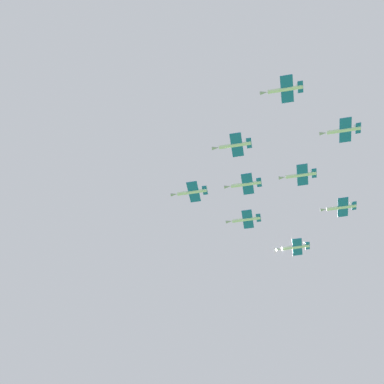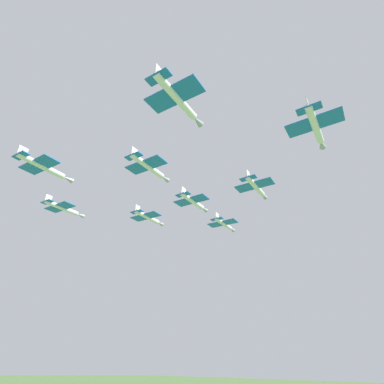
{
  "view_description": "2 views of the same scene",
  "coord_description": "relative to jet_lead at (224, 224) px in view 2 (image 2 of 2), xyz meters",
  "views": [
    {
      "loc": [
        -103.24,
        -1.39,
        3.67
      ],
      "look_at": [
        15.07,
        -13.24,
        142.89
      ],
      "focal_mm": 47.39,
      "sensor_mm": 36.0,
      "label": 1
    },
    {
      "loc": [
        29.46,
        -101.8,
        108.51
      ],
      "look_at": [
        7.13,
        -23.58,
        150.68
      ],
      "focal_mm": 26.85,
      "sensor_mm": 36.0,
      "label": 2
    }
  ],
  "objects": [
    {
      "name": "jet_lead",
      "position": [
        0.0,
        0.0,
        0.0
      ],
      "size": [
        10.28,
        13.58,
        2.82
      ],
      "rotation": [
        0.0,
        0.0,
        6.01
      ],
      "color": "white"
    },
    {
      "name": "jet_port_inner",
      "position": [
        -22.01,
        -12.28,
        0.02
      ],
      "size": [
        10.28,
        13.58,
        2.82
      ],
      "rotation": [
        0.0,
        0.0,
        6.01
      ],
      "color": "white"
    },
    {
      "name": "jet_starboard_inner",
      "position": [
        12.28,
        -22.01,
        0.79
      ],
      "size": [
        10.28,
        13.58,
        2.82
      ],
      "rotation": [
        0.0,
        0.0,
        6.01
      ],
      "color": "white"
    },
    {
      "name": "jet_port_outer",
      "position": [
        -5.35,
        -18.86,
        0.3
      ],
      "size": [
        10.28,
        13.58,
        2.82
      ],
      "rotation": [
        0.0,
        0.0,
        6.01
      ],
      "color": "white"
    },
    {
      "name": "jet_starboard_outer",
      "position": [
        -44.03,
        -24.56,
        0.58
      ],
      "size": [
        10.28,
        13.58,
        2.82
      ],
      "rotation": [
        0.0,
        0.0,
        6.01
      ],
      "color": "white"
    },
    {
      "name": "jet_center_rear",
      "position": [
        24.56,
        -44.03,
        -0.1
      ],
      "size": [
        10.28,
        13.58,
        2.82
      ],
      "rotation": [
        0.0,
        0.0,
        6.01
      ],
      "color": "white"
    },
    {
      "name": "jet_port_trail",
      "position": [
        -10.71,
        -37.72,
        1.22
      ],
      "size": [
        10.28,
        13.58,
        2.82
      ],
      "rotation": [
        0.0,
        0.0,
        6.01
      ],
      "color": "white"
    },
    {
      "name": "jet_starboard_trail",
      "position": [
        -31.75,
        -46.57,
        -0.48
      ],
      "size": [
        10.28,
        13.58,
        2.82
      ],
      "rotation": [
        0.0,
        0.0,
        6.01
      ],
      "color": "white"
    },
    {
      "name": "jet_tail_end",
      "position": [
        2.54,
        -56.31,
        0.72
      ],
      "size": [
        10.28,
        13.58,
        2.82
      ],
      "rotation": [
        0.0,
        0.0,
        6.01
      ],
      "color": "white"
    }
  ]
}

